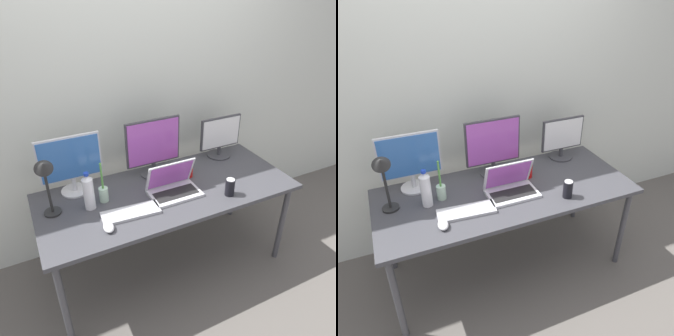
{
  "view_description": "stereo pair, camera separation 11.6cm",
  "coord_description": "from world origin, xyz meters",
  "views": [
    {
      "loc": [
        -0.86,
        -1.74,
        2.06
      ],
      "look_at": [
        0.0,
        0.0,
        0.92
      ],
      "focal_mm": 35.0,
      "sensor_mm": 36.0,
      "label": 1
    },
    {
      "loc": [
        -0.75,
        -1.79,
        2.06
      ],
      "look_at": [
        0.0,
        0.0,
        0.92
      ],
      "focal_mm": 35.0,
      "sensor_mm": 36.0,
      "label": 2
    }
  ],
  "objects": [
    {
      "name": "bamboo_vase",
      "position": [
        -0.45,
        0.07,
        0.8
      ],
      "size": [
        0.06,
        0.06,
        0.29
      ],
      "color": "#B2D1B7",
      "rests_on": "work_desk"
    },
    {
      "name": "water_bottle",
      "position": [
        -0.55,
        0.04,
        0.86
      ],
      "size": [
        0.07,
        0.07,
        0.27
      ],
      "color": "silver",
      "rests_on": "work_desk"
    },
    {
      "name": "ground_plane",
      "position": [
        0.0,
        0.0,
        0.0
      ],
      "size": [
        16.0,
        16.0,
        0.0
      ],
      "primitive_type": "plane",
      "color": "#5B5651"
    },
    {
      "name": "work_desk",
      "position": [
        0.0,
        0.0,
        0.68
      ],
      "size": [
        1.83,
        0.76,
        0.74
      ],
      "color": "#424247",
      "rests_on": "ground"
    },
    {
      "name": "wall_back",
      "position": [
        0.0,
        0.59,
        1.3
      ],
      "size": [
        7.0,
        0.08,
        2.6
      ],
      "primitive_type": "cube",
      "color": "silver",
      "rests_on": "ground"
    },
    {
      "name": "monitor_right",
      "position": [
        0.62,
        0.27,
        0.92
      ],
      "size": [
        0.37,
        0.19,
        0.35
      ],
      "color": "#38383D",
      "rests_on": "work_desk"
    },
    {
      "name": "desk_lamp",
      "position": [
        -0.78,
        0.04,
        1.04
      ],
      "size": [
        0.11,
        0.18,
        0.44
      ],
      "color": "black",
      "rests_on": "work_desk"
    },
    {
      "name": "monitor_left",
      "position": [
        -0.6,
        0.27,
        0.97
      ],
      "size": [
        0.42,
        0.19,
        0.42
      ],
      "color": "silver",
      "rests_on": "work_desk"
    },
    {
      "name": "laptop_silver",
      "position": [
        0.02,
        -0.05,
        0.79
      ],
      "size": [
        0.35,
        0.23,
        0.23
      ],
      "color": "silver",
      "rests_on": "work_desk"
    },
    {
      "name": "keyboard_main",
      "position": [
        -0.34,
        -0.14,
        0.75
      ],
      "size": [
        0.38,
        0.16,
        0.02
      ],
      "primitive_type": "cube",
      "rotation": [
        0.0,
        0.0,
        -0.08
      ],
      "color": "#B2B2B7",
      "rests_on": "work_desk"
    },
    {
      "name": "soda_can_near_keyboard",
      "position": [
        0.36,
        -0.24,
        0.8
      ],
      "size": [
        0.07,
        0.07,
        0.13
      ],
      "color": "black",
      "rests_on": "work_desk"
    },
    {
      "name": "soda_can_by_laptop",
      "position": [
        0.22,
        0.1,
        0.8
      ],
      "size": [
        0.07,
        0.07,
        0.13
      ],
      "color": "red",
      "rests_on": "work_desk"
    },
    {
      "name": "monitor_center",
      "position": [
        0.0,
        0.25,
        0.97
      ],
      "size": [
        0.42,
        0.21,
        0.45
      ],
      "color": "#38383D",
      "rests_on": "work_desk"
    },
    {
      "name": "mouse_by_keyboard",
      "position": [
        -0.51,
        -0.23,
        0.76
      ],
      "size": [
        0.07,
        0.11,
        0.04
      ],
      "primitive_type": "ellipsoid",
      "rotation": [
        0.0,
        0.0,
        -0.08
      ],
      "color": "silver",
      "rests_on": "work_desk"
    }
  ]
}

